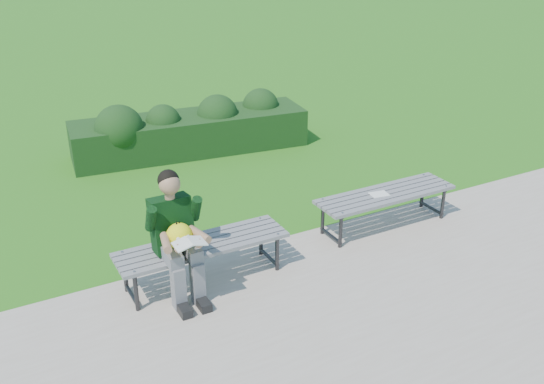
% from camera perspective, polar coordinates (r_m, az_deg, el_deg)
% --- Properties ---
extents(ground, '(80.00, 80.00, 0.00)m').
position_cam_1_polar(ground, '(7.28, 0.48, -4.56)').
color(ground, '#1D6B1D').
rests_on(ground, ground).
extents(walkway, '(30.00, 3.50, 0.02)m').
position_cam_1_polar(walkway, '(6.05, 8.68, -11.58)').
color(walkway, '#BEB49D').
rests_on(walkway, ground).
extents(hedge, '(3.85, 1.38, 0.94)m').
position_cam_1_polar(hedge, '(9.95, -7.87, 5.93)').
color(hedge, '#1E4117').
rests_on(hedge, ground).
extents(bench_left, '(1.80, 0.50, 0.46)m').
position_cam_1_polar(bench_left, '(6.34, -6.56, -5.22)').
color(bench_left, slate).
rests_on(bench_left, walkway).
extents(bench_right, '(1.80, 0.50, 0.46)m').
position_cam_1_polar(bench_right, '(7.52, 10.63, -0.45)').
color(bench_right, slate).
rests_on(bench_right, walkway).
extents(seated_boy, '(0.56, 0.76, 1.31)m').
position_cam_1_polar(seated_boy, '(6.02, -8.99, -3.81)').
color(seated_boy, gray).
rests_on(seated_boy, walkway).
extents(paper_sheet, '(0.24, 0.19, 0.01)m').
position_cam_1_polar(paper_sheet, '(7.44, 10.06, -0.20)').
color(paper_sheet, white).
rests_on(paper_sheet, bench_right).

